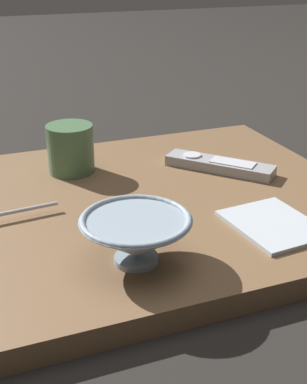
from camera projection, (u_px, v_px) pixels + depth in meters
name	position (u px, v px, depth m)	size (l,w,h in m)	color
ground_plane	(148.00, 215.00, 0.86)	(6.00, 6.00, 0.00)	black
table	(148.00, 206.00, 0.86)	(0.68, 0.57, 0.03)	brown
cereal_bowl	(136.00, 236.00, 0.66)	(0.14, 0.14, 0.06)	#8C9EAD
coffee_mug	(71.00, 149.00, 0.93)	(0.08, 0.08, 0.09)	#4C724C
tv_remote_near	(219.00, 165.00, 0.95)	(0.16, 0.18, 0.02)	#9E9EA3
folded_napkin	(273.00, 224.00, 0.76)	(0.12, 0.14, 0.01)	#B2BCC6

